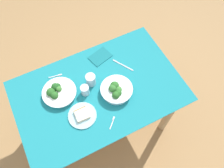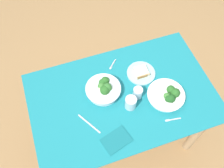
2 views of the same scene
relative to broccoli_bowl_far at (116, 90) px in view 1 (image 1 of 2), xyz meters
name	(u,v)px [view 1 (image 1 of 2)]	position (x,y,z in m)	size (l,w,h in m)	color
ground_plane	(102,124)	(0.11, -0.07, -0.81)	(6.00, 6.00, 0.00)	#9E7547
dining_table	(100,98)	(0.11, -0.07, -0.18)	(1.28, 0.81, 0.77)	#197A84
broccoli_bowl_far	(116,90)	(0.00, 0.00, 0.00)	(0.24, 0.24, 0.10)	white
broccoli_bowl_near	(58,92)	(0.39, -0.18, -0.01)	(0.26, 0.26, 0.09)	white
bread_side_plate	(82,115)	(0.30, 0.06, -0.03)	(0.21, 0.21, 0.04)	#99C6D1
water_glass_center	(91,80)	(0.14, -0.16, 0.01)	(0.08, 0.08, 0.10)	silver
water_glass_side	(85,90)	(0.21, -0.10, 0.00)	(0.07, 0.07, 0.08)	silver
fork_by_far_bowl	(56,76)	(0.36, -0.35, -0.04)	(0.11, 0.03, 0.00)	#B7B7BC
fork_by_near_bowl	(113,122)	(0.13, 0.20, -0.04)	(0.08, 0.08, 0.00)	#B7B7BC
table_knife_left	(123,65)	(-0.16, -0.19, -0.04)	(0.19, 0.01, 0.00)	#B7B7BC
napkin_folded_upper	(100,57)	(-0.03, -0.36, -0.04)	(0.17, 0.12, 0.01)	#156870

